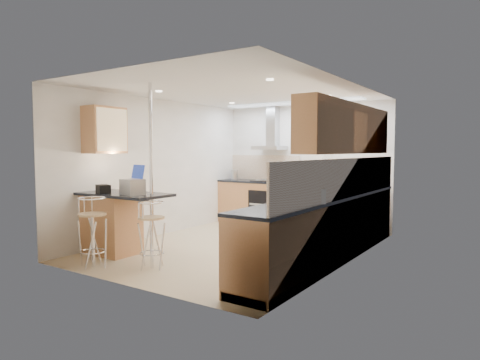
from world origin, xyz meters
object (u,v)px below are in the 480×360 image
Objects in this scene: bar_stool_near at (93,232)px; bar_stool_end at (152,235)px; bread_bin at (308,197)px; microwave at (324,187)px; laptop at (132,187)px.

bar_stool_near reaches higher than bar_stool_end.
bread_bin is (2.63, 1.11, 0.54)m from bar_stool_near.
bar_stool_end is at bearing 31.75° from bar_stool_near.
bar_stool_end is (-1.82, -1.46, -0.62)m from microwave.
bar_stool_end is at bearing 108.44° from microwave.
bar_stool_near is at bearing 149.66° from bar_stool_end.
bar_stool_near is at bearing -95.53° from laptop.
bar_stool_end is 2.13m from bread_bin.
laptop reaches higher than bar_stool_near.
bar_stool_near is (-2.52, -1.85, -0.60)m from microwave.
microwave is 0.61× the size of bar_stool_end.
bar_stool_near is at bearing 105.99° from microwave.
bar_stool_end is (0.70, 0.39, -0.03)m from bar_stool_near.
bar_stool_near is 2.90m from bread_bin.
microwave is 0.58× the size of bar_stool_near.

